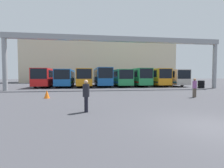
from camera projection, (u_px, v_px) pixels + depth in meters
ground_plane at (215, 127)px, 6.59m from camera, size 200.00×200.00×0.00m
building_backdrop at (100, 62)px, 54.91m from camera, size 44.38×12.00×12.47m
overhead_gantry at (119, 45)px, 24.70m from camera, size 30.82×0.80×7.48m
bus_slot_0 at (46, 77)px, 30.87m from camera, size 2.58×10.41×3.12m
bus_slot_1 at (66, 77)px, 31.65m from camera, size 2.59×10.95×2.98m
bus_slot_2 at (84, 77)px, 32.29m from camera, size 2.56×11.23×3.11m
bus_slot_3 at (102, 76)px, 32.75m from camera, size 2.53×11.14×3.30m
bus_slot_4 at (120, 77)px, 32.92m from camera, size 2.58×10.45×3.02m
bus_slot_5 at (136, 76)px, 34.30m from camera, size 2.45×12.23×3.22m
bus_slot_6 at (153, 76)px, 34.11m from camera, size 2.46×10.81×3.18m
bus_slot_7 at (168, 77)px, 34.91m from camera, size 2.57×11.39×3.01m
pedestrian_mid_right at (195, 87)px, 15.72m from camera, size 0.36×0.36×1.72m
pedestrian_near_right at (86, 95)px, 9.34m from camera, size 0.36×0.36×1.73m
traffic_cone at (47, 94)px, 15.04m from camera, size 0.48×0.48×0.71m
tire_stack at (201, 84)px, 27.31m from camera, size 1.04×1.04×1.20m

